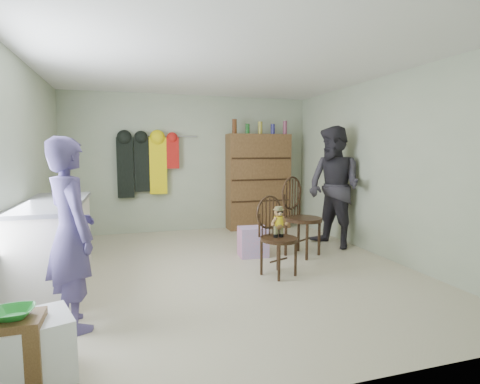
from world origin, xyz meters
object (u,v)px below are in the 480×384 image
object	(u,v)px
counter	(54,243)
chair_front	(276,230)
chair_far	(299,213)
dresser	(258,181)

from	to	relation	value
counter	chair_front	bearing A→B (deg)	-8.53
chair_far	dresser	distance (m)	1.98
chair_front	dresser	world-z (taller)	dresser
counter	chair_front	distance (m)	2.51
chair_far	dresser	bearing A→B (deg)	55.79
chair_far	dresser	world-z (taller)	dresser
dresser	counter	bearing A→B (deg)	-144.31
counter	chair_far	world-z (taller)	chair_far
dresser	chair_front	bearing A→B (deg)	-105.15
counter	chair_front	xyz separation A→B (m)	(2.48, -0.37, 0.07)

